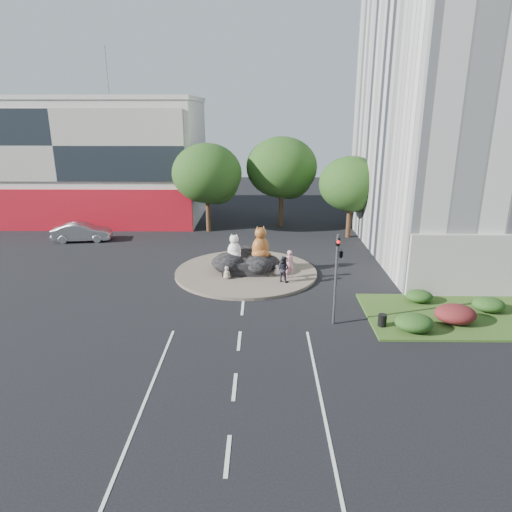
{
  "coord_description": "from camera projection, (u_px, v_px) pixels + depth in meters",
  "views": [
    {
      "loc": [
        1.11,
        -20.46,
        10.96
      ],
      "look_at": [
        0.74,
        7.79,
        2.0
      ],
      "focal_mm": 32.0,
      "sensor_mm": 36.0,
      "label": 1
    }
  ],
  "objects": [
    {
      "name": "ground",
      "position": [
        239.0,
        341.0,
        22.83
      ],
      "size": [
        120.0,
        120.0,
        0.0
      ],
      "primitive_type": "plane",
      "color": "black",
      "rests_on": "ground"
    },
    {
      "name": "rock_plinth",
      "position": [
        246.0,
        265.0,
        32.17
      ],
      "size": [
        3.2,
        2.6,
        0.9
      ],
      "primitive_type": null,
      "color": "black",
      "rests_on": "roundabout_island"
    },
    {
      "name": "pedestrian_dark",
      "position": [
        283.0,
        269.0,
        30.01
      ],
      "size": [
        1.08,
        1.02,
        1.76
      ],
      "primitive_type": "imported",
      "rotation": [
        0.0,
        0.0,
        2.58
      ],
      "color": "black",
      "rests_on": "roundabout_island"
    },
    {
      "name": "traffic_light",
      "position": [
        339.0,
        260.0,
        23.58
      ],
      "size": [
        0.44,
        1.24,
        5.0
      ],
      "color": "#595B60",
      "rests_on": "ground"
    },
    {
      "name": "kitten_white",
      "position": [
        277.0,
        270.0,
        31.43
      ],
      "size": [
        0.57,
        0.54,
        0.73
      ],
      "primitive_type": null,
      "rotation": [
        0.0,
        0.0,
        0.52
      ],
      "color": "silver",
      "rests_on": "roundabout_island"
    },
    {
      "name": "grass_verge",
      "position": [
        456.0,
        316.0,
        25.52
      ],
      "size": [
        10.0,
        6.0,
        0.12
      ],
      "primitive_type": "cube",
      "color": "#32551C",
      "rests_on": "ground"
    },
    {
      "name": "cat_white",
      "position": [
        234.0,
        247.0,
        31.68
      ],
      "size": [
        1.12,
        0.98,
        1.83
      ],
      "primitive_type": null,
      "rotation": [
        0.0,
        0.0,
        -0.03
      ],
      "color": "white",
      "rests_on": "rock_plinth"
    },
    {
      "name": "tree_mid",
      "position": [
        282.0,
        170.0,
        44.05
      ],
      "size": [
        6.84,
        6.84,
        8.76
      ],
      "color": "#382314",
      "rests_on": "ground"
    },
    {
      "name": "tree_left",
      "position": [
        208.0,
        176.0,
        42.32
      ],
      "size": [
        6.46,
        6.46,
        8.27
      ],
      "color": "#382314",
      "rests_on": "ground"
    },
    {
      "name": "hedge_red",
      "position": [
        455.0,
        314.0,
        24.41
      ],
      "size": [
        2.2,
        1.76,
        0.99
      ],
      "primitive_type": "ellipsoid",
      "color": "#491317",
      "rests_on": "grass_verge"
    },
    {
      "name": "hedge_near_green",
      "position": [
        414.0,
        323.0,
        23.5
      ],
      "size": [
        2.0,
        1.6,
        0.9
      ],
      "primitive_type": "ellipsoid",
      "color": "#1D3E13",
      "rests_on": "grass_verge"
    },
    {
      "name": "hedge_mid_green",
      "position": [
        489.0,
        305.0,
        25.83
      ],
      "size": [
        1.8,
        1.44,
        0.81
      ],
      "primitive_type": "ellipsoid",
      "color": "#1D3E13",
      "rests_on": "grass_verge"
    },
    {
      "name": "roundabout_island",
      "position": [
        246.0,
        272.0,
        32.33
      ],
      "size": [
        10.0,
        10.0,
        0.2
      ],
      "primitive_type": "cylinder",
      "color": "brown",
      "rests_on": "ground"
    },
    {
      "name": "litter_bin",
      "position": [
        382.0,
        320.0,
        24.08
      ],
      "size": [
        0.48,
        0.48,
        0.65
      ],
      "primitive_type": "cylinder",
      "rotation": [
        0.0,
        0.0,
        -0.05
      ],
      "color": "black",
      "rests_on": "grass_verge"
    },
    {
      "name": "tree_right",
      "position": [
        352.0,
        186.0,
        40.44
      ],
      "size": [
        5.7,
        5.7,
        7.3
      ],
      "color": "#382314",
      "rests_on": "ground"
    },
    {
      "name": "parked_car",
      "position": [
        82.0,
        232.0,
        40.22
      ],
      "size": [
        5.13,
        2.35,
        1.63
      ],
      "primitive_type": "imported",
      "rotation": [
        0.0,
        0.0,
        1.7
      ],
      "color": "#9B9FA3",
      "rests_on": "ground"
    },
    {
      "name": "cat_tabby",
      "position": [
        261.0,
        242.0,
        31.72
      ],
      "size": [
        1.78,
        1.68,
        2.36
      ],
      "primitive_type": null,
      "rotation": [
        0.0,
        0.0,
        0.4
      ],
      "color": "#AC5023",
      "rests_on": "rock_plinth"
    },
    {
      "name": "hedge_back_green",
      "position": [
        419.0,
        296.0,
        27.13
      ],
      "size": [
        1.6,
        1.28,
        0.72
      ],
      "primitive_type": "ellipsoid",
      "color": "#1D3E13",
      "rests_on": "grass_verge"
    },
    {
      "name": "street_lamp",
      "position": [
        446.0,
        217.0,
        28.92
      ],
      "size": [
        2.34,
        0.22,
        8.06
      ],
      "color": "#595B60",
      "rests_on": "ground"
    },
    {
      "name": "shophouse_block",
      "position": [
        80.0,
        159.0,
        47.79
      ],
      "size": [
        25.2,
        12.3,
        17.4
      ],
      "color": "silver",
      "rests_on": "ground"
    },
    {
      "name": "kitten_calico",
      "position": [
        227.0,
        272.0,
        30.7
      ],
      "size": [
        0.7,
        0.67,
        0.9
      ],
      "primitive_type": null,
      "rotation": [
        0.0,
        0.0,
        -0.52
      ],
      "color": "silver",
      "rests_on": "roundabout_island"
    },
    {
      "name": "pedestrian_pink",
      "position": [
        289.0,
        264.0,
        30.72
      ],
      "size": [
        0.83,
        0.7,
        1.92
      ],
      "primitive_type": "imported",
      "rotation": [
        0.0,
        0.0,
        3.56
      ],
      "color": "pink",
      "rests_on": "roundabout_island"
    }
  ]
}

